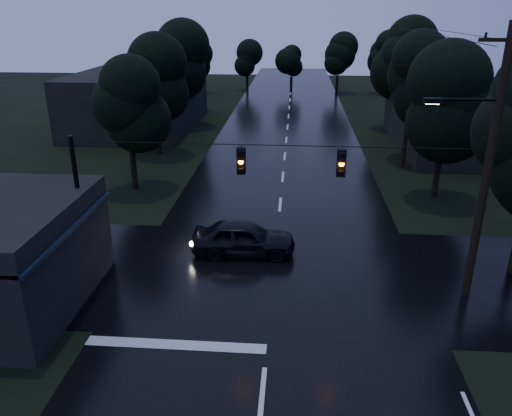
# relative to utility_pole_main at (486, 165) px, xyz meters

# --- Properties ---
(main_road) EXTENTS (12.00, 120.00, 0.02)m
(main_road) POSITION_rel_utility_pole_main_xyz_m (-7.41, 19.00, -5.26)
(main_road) COLOR black
(main_road) RESTS_ON ground
(cross_street) EXTENTS (60.00, 9.00, 0.02)m
(cross_street) POSITION_rel_utility_pole_main_xyz_m (-7.41, 1.00, -5.26)
(cross_street) COLOR black
(cross_street) RESTS_ON ground
(building_far_right) EXTENTS (10.00, 14.00, 4.40)m
(building_far_right) POSITION_rel_utility_pole_main_xyz_m (6.59, 23.00, -3.06)
(building_far_right) COLOR black
(building_far_right) RESTS_ON ground
(building_far_left) EXTENTS (10.00, 16.00, 5.00)m
(building_far_left) POSITION_rel_utility_pole_main_xyz_m (-21.41, 29.00, -2.76)
(building_far_left) COLOR black
(building_far_left) RESTS_ON ground
(utility_pole_main) EXTENTS (3.50, 0.30, 10.00)m
(utility_pole_main) POSITION_rel_utility_pole_main_xyz_m (0.00, 0.00, 0.00)
(utility_pole_main) COLOR black
(utility_pole_main) RESTS_ON ground
(utility_pole_far) EXTENTS (2.00, 0.30, 7.50)m
(utility_pole_far) POSITION_rel_utility_pole_main_xyz_m (0.89, 17.00, -1.38)
(utility_pole_far) COLOR black
(utility_pole_far) RESTS_ON ground
(anchor_pole_left) EXTENTS (0.18, 0.18, 6.00)m
(anchor_pole_left) POSITION_rel_utility_pole_main_xyz_m (-14.91, 0.00, -2.26)
(anchor_pole_left) COLOR black
(anchor_pole_left) RESTS_ON ground
(span_signals) EXTENTS (15.00, 0.37, 1.12)m
(span_signals) POSITION_rel_utility_pole_main_xyz_m (-6.85, -0.01, -0.01)
(span_signals) COLOR black
(span_signals) RESTS_ON ground
(tree_left_a) EXTENTS (3.92, 3.92, 8.26)m
(tree_left_a) POSITION_rel_utility_pole_main_xyz_m (-16.41, 11.00, -0.02)
(tree_left_a) COLOR black
(tree_left_a) RESTS_ON ground
(tree_left_b) EXTENTS (4.20, 4.20, 8.85)m
(tree_left_b) POSITION_rel_utility_pole_main_xyz_m (-17.01, 19.00, 0.36)
(tree_left_b) COLOR black
(tree_left_b) RESTS_ON ground
(tree_left_c) EXTENTS (4.48, 4.48, 9.44)m
(tree_left_c) POSITION_rel_utility_pole_main_xyz_m (-17.61, 29.00, 0.74)
(tree_left_c) COLOR black
(tree_left_c) RESTS_ON ground
(tree_right_a) EXTENTS (4.20, 4.20, 8.85)m
(tree_right_a) POSITION_rel_utility_pole_main_xyz_m (1.59, 11.00, 0.36)
(tree_right_a) COLOR black
(tree_right_a) RESTS_ON ground
(tree_right_b) EXTENTS (4.48, 4.48, 9.44)m
(tree_right_b) POSITION_rel_utility_pole_main_xyz_m (2.19, 19.00, 0.74)
(tree_right_b) COLOR black
(tree_right_b) RESTS_ON ground
(tree_right_c) EXTENTS (4.76, 4.76, 10.03)m
(tree_right_c) POSITION_rel_utility_pole_main_xyz_m (2.79, 29.00, 1.11)
(tree_right_c) COLOR black
(tree_right_c) RESTS_ON ground
(car) EXTENTS (4.65, 1.99, 1.57)m
(car) POSITION_rel_utility_pole_main_xyz_m (-8.85, 2.82, -4.48)
(car) COLOR black
(car) RESTS_ON ground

